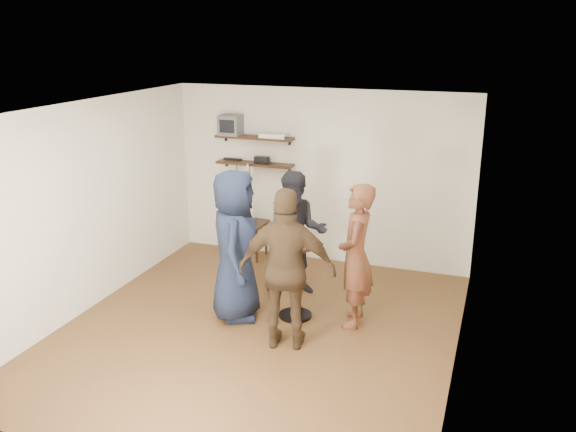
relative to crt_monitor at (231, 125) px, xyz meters
The scene contains 18 objects.
room 2.84m from the crt_monitor, 59.86° to the right, with size 4.58×5.08×2.68m.
shelf_upper 0.41m from the crt_monitor, ahead, with size 1.20×0.25×0.04m, color black.
shelf_lower 0.68m from the crt_monitor, ahead, with size 1.20×0.25×0.04m, color black.
crt_monitor is the anchor object (origin of this frame).
dvd_deck 0.70m from the crt_monitor, ahead, with size 0.40×0.24×0.06m, color silver.
radio 0.70m from the crt_monitor, ahead, with size 0.22×0.10×0.10m, color black.
power_strip 0.54m from the crt_monitor, 97.40° to the left, with size 0.30×0.05×0.03m, color black.
side_table 1.59m from the crt_monitor, 26.45° to the right, with size 0.50×0.50×0.57m.
vase_lilies 1.21m from the crt_monitor, 26.67° to the right, with size 0.19×0.20×0.95m.
drinks_table 2.87m from the crt_monitor, 48.10° to the right, with size 0.53×0.53×0.97m.
wine_glass_fl 2.64m from the crt_monitor, 49.71° to the right, with size 0.07×0.07×0.20m.
wine_glass_fr 2.74m from the crt_monitor, 47.12° to the right, with size 0.06×0.06×0.19m.
wine_glass_bl 2.60m from the crt_monitor, 47.60° to the right, with size 0.07×0.07×0.21m.
wine_glass_br 2.66m from the crt_monitor, 47.36° to the right, with size 0.07×0.07×0.21m.
person_plaid 3.21m from the crt_monitor, 36.78° to the right, with size 0.63×0.41×1.73m, color #AF142B.
person_dark 2.21m from the crt_monitor, 39.05° to the right, with size 0.81×0.63×1.67m, color black.
person_navy 2.56m from the crt_monitor, 64.79° to the right, with size 0.91×0.59×1.85m, color #161D32.
person_brown 3.35m from the crt_monitor, 54.72° to the right, with size 1.07×0.44×1.82m, color #412E1B.
Camera 1 is at (2.51, -5.96, 3.42)m, focal length 38.00 mm.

